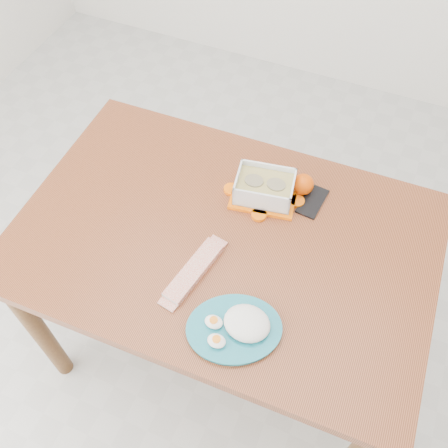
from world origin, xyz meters
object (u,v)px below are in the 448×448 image
at_px(smartphone, 312,201).
at_px(orange_fruit, 303,184).
at_px(rice_plate, 238,326).
at_px(dining_table, 224,254).
at_px(food_container, 265,188).

bearing_deg(smartphone, orange_fruit, 152.33).
xyz_separation_m(rice_plate, smartphone, (0.05, 0.47, -0.02)).
height_order(dining_table, smartphone, smartphone).
bearing_deg(rice_plate, dining_table, 93.85).
bearing_deg(food_container, smartphone, 4.99).
height_order(food_container, rice_plate, food_container).
xyz_separation_m(dining_table, orange_fruit, (0.15, 0.25, 0.13)).
distance_m(food_container, smartphone, 0.15).
distance_m(orange_fruit, smartphone, 0.06).
relative_size(food_container, rice_plate, 0.67).
relative_size(food_container, orange_fruit, 3.31).
xyz_separation_m(orange_fruit, rice_plate, (-0.01, -0.50, -0.01)).
distance_m(rice_plate, smartphone, 0.47).
relative_size(orange_fruit, rice_plate, 0.20).
relative_size(rice_plate, smartphone, 2.60).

